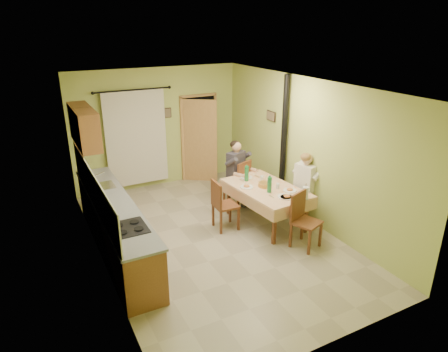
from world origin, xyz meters
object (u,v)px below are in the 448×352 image
chair_right (304,206)px  chair_left (225,214)px  dining_table (265,205)px  chair_far (237,191)px  stove_flue (283,161)px  man_far (237,166)px  chair_near (305,232)px  man_right (306,179)px

chair_right → chair_left: (-1.60, 0.40, 0.00)m
dining_table → chair_far: bearing=87.4°
chair_far → stove_flue: bearing=-55.3°
man_far → chair_far: bearing=-90.0°
chair_far → man_far: 0.59m
chair_near → man_right: (0.65, 0.85, 0.59)m
dining_table → stove_flue: 1.11m
chair_far → chair_left: size_ratio=1.02×
chair_left → chair_near: bearing=39.2°
chair_near → chair_right: bearing=-148.0°
chair_right → man_right: bearing=90.0°
dining_table → chair_near: 1.10m
chair_near → stove_flue: stove_flue is taller
dining_table → man_far: 1.16m
stove_flue → chair_far: bearing=147.2°
chair_near → stove_flue: 1.88m
man_right → stove_flue: (-0.03, 0.76, 0.15)m
man_far → stove_flue: stove_flue is taller
chair_left → stove_flue: bearing=105.4°
chair_right → man_right: size_ratio=0.68×
chair_right → man_far: (-0.84, 1.28, 0.59)m
chair_far → stove_flue: 1.20m
chair_near → man_far: bearing=-105.4°
man_right → chair_right: bearing=-90.0°
dining_table → chair_right: (0.78, -0.23, -0.09)m
man_right → stove_flue: 0.77m
chair_near → man_right: size_ratio=0.72×
chair_right → stove_flue: bearing=-10.4°
chair_far → chair_right: bearing=-79.0°
chair_right → dining_table: bearing=59.9°
man_far → man_right: 1.53m
stove_flue → man_far: bearing=146.7°
chair_far → man_far: size_ratio=0.73×
man_right → chair_near: bearing=129.0°
dining_table → chair_right: bearing=-22.0°
man_far → stove_flue: size_ratio=0.50×
chair_right → chair_left: 1.65m
chair_near → man_far: (-0.18, 2.14, 0.59)m
man_right → man_far: bearing=19.2°
dining_table → man_right: size_ratio=1.32×
chair_far → chair_near: 2.13m
man_far → chair_left: bearing=-153.1°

